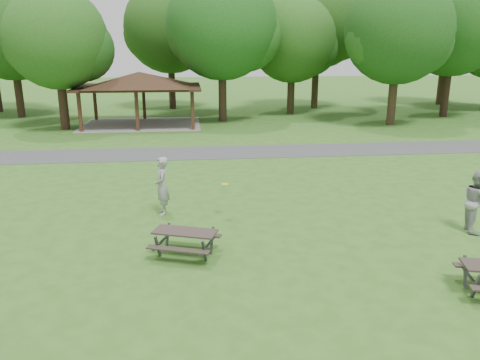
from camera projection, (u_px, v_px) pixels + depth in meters
name	position (u px, v px, depth m)	size (l,w,h in m)	color
ground	(218.00, 276.00, 11.55)	(160.00, 160.00, 0.00)	#30621C
asphalt_path	(201.00, 153.00, 24.93)	(120.00, 3.20, 0.02)	#3F4042
pavilion	(139.00, 82.00, 33.22)	(8.60, 7.01, 3.76)	#351E13
tree_row_c	(13.00, 32.00, 36.03)	(8.19, 7.80, 10.67)	black
tree_row_d	(58.00, 42.00, 30.55)	(6.93, 6.60, 9.27)	black
tree_row_e	(223.00, 28.00, 33.83)	(8.40, 8.00, 11.02)	black
tree_row_f	(293.00, 42.00, 38.07)	(7.35, 7.00, 9.55)	black
tree_row_g	(399.00, 34.00, 32.35)	(7.77, 7.40, 10.25)	#312215
tree_row_h	(455.00, 26.00, 36.14)	(8.61, 8.20, 11.37)	black
tree_deep_b	(171.00, 30.00, 41.03)	(8.40, 8.00, 11.13)	black
tree_deep_c	(319.00, 23.00, 41.29)	(8.82, 8.40, 11.90)	#332416
tree_deep_d	(448.00, 30.00, 44.21)	(8.40, 8.00, 11.27)	#2F1E15
picnic_table_middle	(185.00, 237.00, 12.55)	(2.04, 1.83, 0.73)	#302723
frisbee_in_flight	(225.00, 184.00, 15.22)	(0.29, 0.29, 0.02)	gold
frisbee_thrower	(162.00, 186.00, 15.57)	(0.72, 0.47, 1.96)	gray
frisbee_catcher	(477.00, 201.00, 14.13)	(0.92, 0.72, 1.90)	#9D9DA0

